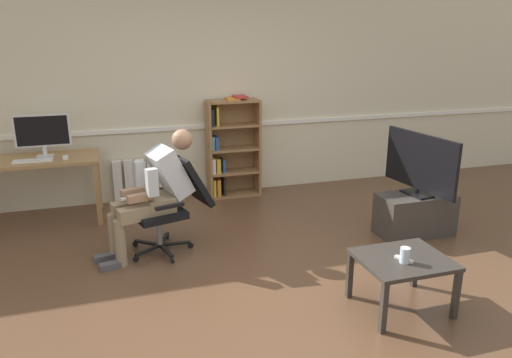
{
  "coord_description": "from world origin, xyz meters",
  "views": [
    {
      "loc": [
        -1.21,
        -3.56,
        2.12
      ],
      "look_at": [
        0.15,
        0.85,
        0.7
      ],
      "focal_mm": 33.97,
      "sensor_mm": 36.0,
      "label": 1
    }
  ],
  "objects": [
    {
      "name": "person_seated",
      "position": [
        -0.84,
        0.95,
        0.65
      ],
      "size": [
        1.02,
        0.56,
        1.21
      ],
      "rotation": [
        0.0,
        0.0,
        -1.31
      ],
      "color": "#937F60",
      "rests_on": "ground_plane"
    },
    {
      "name": "keyboard",
      "position": [
        -2.03,
        2.01,
        0.77
      ],
      "size": [
        0.41,
        0.12,
        0.02
      ],
      "primitive_type": "cube",
      "color": "white",
      "rests_on": "computer_desk"
    },
    {
      "name": "computer_mouse",
      "position": [
        -1.7,
        2.03,
        0.77
      ],
      "size": [
        0.06,
        0.1,
        0.03
      ],
      "primitive_type": "cube",
      "color": "white",
      "rests_on": "computer_desk"
    },
    {
      "name": "tv_screen",
      "position": [
        1.86,
        0.58,
        0.8
      ],
      "size": [
        0.24,
        0.99,
        0.66
      ],
      "rotation": [
        0.0,
        0.0,
        1.71
      ],
      "color": "black",
      "rests_on": "tv_stand"
    },
    {
      "name": "imac_monitor",
      "position": [
        -1.92,
        2.23,
        1.03
      ],
      "size": [
        0.59,
        0.14,
        0.47
      ],
      "color": "silver",
      "rests_on": "computer_desk"
    },
    {
      "name": "ground_plane",
      "position": [
        0.0,
        0.0,
        0.0
      ],
      "size": [
        18.0,
        18.0,
        0.0
      ],
      "primitive_type": "plane",
      "color": "brown"
    },
    {
      "name": "back_wall",
      "position": [
        0.0,
        2.65,
        1.35
      ],
      "size": [
        12.0,
        0.13,
        2.7
      ],
      "color": "beige",
      "rests_on": "ground_plane"
    },
    {
      "name": "bookshelf",
      "position": [
        0.28,
        2.45,
        0.63
      ],
      "size": [
        0.69,
        0.29,
        1.32
      ],
      "color": "olive",
      "rests_on": "ground_plane"
    },
    {
      "name": "tv_stand",
      "position": [
        1.86,
        0.58,
        0.22
      ],
      "size": [
        0.8,
        0.4,
        0.45
      ],
      "color": "#3D3833",
      "rests_on": "ground_plane"
    },
    {
      "name": "drinking_glass",
      "position": [
        0.84,
        -0.72,
        0.49
      ],
      "size": [
        0.08,
        0.08,
        0.12
      ],
      "primitive_type": "cylinder",
      "color": "silver",
      "rests_on": "coffee_table"
    },
    {
      "name": "radiator",
      "position": [
        -0.8,
        2.54,
        0.28
      ],
      "size": [
        0.82,
        0.08,
        0.56
      ],
      "color": "white",
      "rests_on": "ground_plane"
    },
    {
      "name": "coffee_table",
      "position": [
        0.88,
        -0.64,
        0.38
      ],
      "size": [
        0.68,
        0.58,
        0.43
      ],
      "color": "#332D28",
      "rests_on": "ground_plane"
    },
    {
      "name": "computer_desk",
      "position": [
        -1.99,
        2.15,
        0.65
      ],
      "size": [
        1.27,
        0.66,
        0.76
      ],
      "color": "#9E7547",
      "rests_on": "ground_plane"
    },
    {
      "name": "office_chair",
      "position": [
        -0.66,
        1.0,
        0.52
      ],
      "size": [
        0.85,
        0.67,
        0.95
      ],
      "rotation": [
        0.0,
        0.0,
        -1.31
      ],
      "color": "black",
      "rests_on": "ground_plane"
    },
    {
      "name": "spare_remote",
      "position": [
        0.86,
        -0.68,
        0.44
      ],
      "size": [
        0.1,
        0.15,
        0.02
      ],
      "primitive_type": "cube",
      "rotation": [
        0.0,
        0.0,
        3.63
      ],
      "color": "white",
      "rests_on": "coffee_table"
    }
  ]
}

